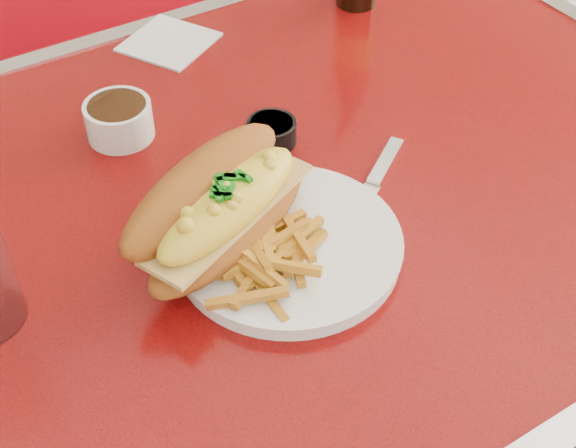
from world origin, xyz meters
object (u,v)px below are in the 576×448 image
diner_table (260,289)px  sauce_cup_right (272,131)px  booth_bench_far (73,148)px  gravy_ramekin (119,119)px  dinner_plate (288,245)px  knife (370,191)px  mac_hoagie (219,206)px  fork (220,245)px

diner_table → sauce_cup_right: size_ratio=20.16×
booth_bench_far → gravy_ramekin: (-0.08, -0.63, 0.51)m
dinner_plate → gravy_ramekin: (-0.07, 0.27, 0.01)m
diner_table → knife: bearing=-31.3°
mac_hoagie → diner_table: bearing=14.0°
dinner_plate → diner_table: bearing=79.4°
diner_table → gravy_ramekin: gravy_ramekin is taller
knife → diner_table: bearing=114.8°
knife → mac_hoagie: bearing=142.5°
dinner_plate → mac_hoagie: (-0.05, 0.04, 0.05)m
diner_table → knife: (0.11, -0.07, 0.16)m
sauce_cup_right → knife: 0.14m
mac_hoagie → sauce_cup_right: mac_hoagie is taller
booth_bench_far → gravy_ramekin: size_ratio=13.59×
gravy_ramekin → sauce_cup_right: size_ratio=1.45×
mac_hoagie → gravy_ramekin: mac_hoagie is taller
diner_table → fork: fork is taller
booth_bench_far → gravy_ramekin: booth_bench_far is taller
gravy_ramekin → dinner_plate: bearing=-76.3°
gravy_ramekin → mac_hoagie: bearing=-87.0°
diner_table → fork: bearing=-141.1°
booth_bench_far → gravy_ramekin: 0.81m
knife → sauce_cup_right: bearing=74.5°
dinner_plate → sauce_cup_right: bearing=64.1°
diner_table → dinner_plate: dinner_plate is taller
booth_bench_far → fork: size_ratio=9.45×
booth_bench_far → sauce_cup_right: bearing=-85.1°
booth_bench_far → sauce_cup_right: 0.89m
booth_bench_far → knife: bearing=-83.0°
diner_table → fork: size_ratio=9.68×
mac_hoagie → booth_bench_far: bearing=62.5°
diner_table → gravy_ramekin: bearing=115.3°
gravy_ramekin → sauce_cup_right: (0.15, -0.11, -0.01)m
mac_hoagie → sauce_cup_right: (0.14, 0.12, -0.04)m
fork → gravy_ramekin: 0.24m
dinner_plate → knife: size_ratio=1.30×
diner_table → booth_bench_far: size_ratio=1.03×
booth_bench_far → mac_hoagie: 1.02m
booth_bench_far → gravy_ramekin: bearing=-97.7°
booth_bench_far → sauce_cup_right: size_ratio=19.67×
booth_bench_far → mac_hoagie: size_ratio=4.70×
sauce_cup_right → mac_hoagie: bearing=-137.3°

